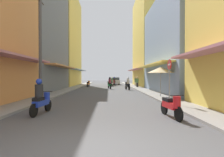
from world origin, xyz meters
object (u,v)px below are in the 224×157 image
pedestrian_far (137,81)px  vendor_umbrella (161,70)px  motorbike_red (171,105)px  motorbike_white (112,82)px  utility_pole (40,46)px  parked_car (115,81)px  street_sign_no_entry (169,76)px  motorbike_black (128,84)px  motorbike_maroon (114,82)px  motorbike_green (109,84)px  pedestrian_crossing (136,81)px  motorbike_orange (88,84)px  motorbike_blue (41,98)px

pedestrian_far → vendor_umbrella: 11.93m
motorbike_red → motorbike_white: (-1.98, 21.67, 0.20)m
pedestrian_far → utility_pole: bearing=-121.9°
parked_car → street_sign_no_entry: bearing=-85.1°
motorbike_black → parked_car: 13.65m
motorbike_maroon → vendor_umbrella: 18.37m
motorbike_maroon → motorbike_red: motorbike_maroon is taller
pedestrian_far → motorbike_white: bearing=136.4°
vendor_umbrella → street_sign_no_entry: size_ratio=0.90×
motorbike_white → motorbike_red: bearing=-84.8°
motorbike_maroon → motorbike_white: bearing=-99.6°
motorbike_red → street_sign_no_entry: (0.95, 2.92, 1.21)m
motorbike_black → motorbike_green: size_ratio=1.00×
motorbike_red → pedestrian_far: (1.65, 18.21, 0.44)m
motorbike_maroon → motorbike_white: same height
motorbike_maroon → motorbike_white: 2.79m
motorbike_black → pedestrian_crossing: pedestrian_crossing is taller
motorbike_white → motorbike_orange: 3.93m
motorbike_maroon → vendor_umbrella: bearing=-80.6°
parked_car → utility_pole: utility_pole is taller
parked_car → pedestrian_far: 10.28m
motorbike_maroon → motorbike_orange: size_ratio=0.99×
motorbike_orange → utility_pole: utility_pole is taller
motorbike_black → motorbike_red: 14.47m
motorbike_blue → pedestrian_crossing: bearing=70.1°
motorbike_red → parked_car: parked_car is taller
motorbike_green → motorbike_orange: motorbike_green is taller
motorbike_blue → utility_pole: bearing=111.7°
motorbike_white → motorbike_green: same height
motorbike_maroon → motorbike_blue: 23.96m
motorbike_black → street_sign_no_entry: size_ratio=0.68×
motorbike_orange → pedestrian_crossing: bearing=4.9°
parked_car → vendor_umbrella: (2.70, -21.73, 1.42)m
vendor_umbrella → motorbike_white: bearing=102.7°
motorbike_blue → motorbike_red: bearing=-8.2°
vendor_umbrella → street_sign_no_entry: bearing=-98.7°
pedestrian_crossing → motorbike_black: bearing=-107.1°
pedestrian_crossing → motorbike_red: bearing=-95.1°
motorbike_green → pedestrian_far: (4.06, 2.07, 0.23)m
pedestrian_far → motorbike_maroon: bearing=117.0°
motorbike_orange → parked_car: parked_car is taller
street_sign_no_entry → motorbike_white: bearing=98.9°
motorbike_blue → pedestrian_far: 18.83m
motorbike_orange → vendor_umbrella: bearing=-63.0°
motorbike_black → street_sign_no_entry: bearing=-84.4°
vendor_umbrella → parked_car: bearing=97.1°
utility_pole → street_sign_no_entry: 8.26m
motorbike_maroon → pedestrian_far: (3.16, -6.21, 0.23)m
motorbike_maroon → street_sign_no_entry: 21.66m
pedestrian_far → street_sign_no_entry: 15.32m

